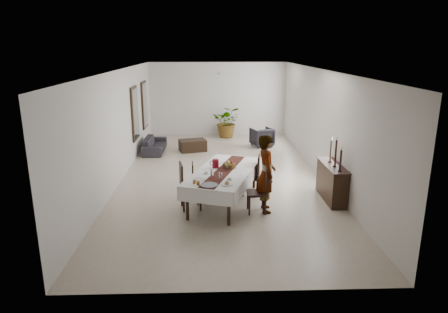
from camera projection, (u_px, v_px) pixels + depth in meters
floor at (222, 176)px, 12.26m from camera, size 6.00×12.00×0.00m
ceiling at (222, 70)px, 11.41m from camera, size 6.00×12.00×0.02m
wall_back at (218, 99)px, 17.62m from camera, size 6.00×0.02×3.20m
wall_front at (233, 200)px, 6.06m from camera, size 6.00×0.02×3.20m
wall_left at (120, 126)px, 11.74m from camera, size 0.02×12.00×3.20m
wall_right at (322, 124)px, 11.94m from camera, size 0.02×12.00×3.20m
dining_table_top at (224, 172)px, 9.99m from camera, size 1.92×2.90×0.06m
table_leg_fl at (187, 204)px, 9.06m from camera, size 0.10×0.10×0.78m
table_leg_fr at (229, 209)px, 8.78m from camera, size 0.10×0.10×0.78m
table_leg_bl at (220, 172)px, 11.41m from camera, size 0.10×0.10×0.78m
table_leg_br at (254, 175)px, 11.14m from camera, size 0.10×0.10×0.78m
tablecloth_top at (224, 171)px, 9.98m from camera, size 2.18×3.16×0.01m
tablecloth_drape_left at (200, 175)px, 10.20m from camera, size 0.94×2.74×0.34m
tablecloth_drape_right at (249, 179)px, 9.84m from camera, size 0.94×2.74×0.34m
tablecloth_drape_near at (205, 197)px, 8.69m from camera, size 1.25×0.43×0.34m
tablecloth_drape_far at (239, 162)px, 11.35m from camera, size 1.25×0.43×0.34m
table_runner at (224, 170)px, 9.97m from camera, size 1.27×2.78×0.00m
red_pitcher at (215, 163)px, 10.18m from camera, size 0.21×0.21×0.22m
pitcher_handle at (212, 163)px, 10.20m from camera, size 0.13×0.06×0.13m
wine_glass_near at (221, 176)px, 9.24m from camera, size 0.08×0.08×0.19m
wine_glass_mid at (212, 174)px, 9.41m from camera, size 0.08×0.08×0.19m
wine_glass_far at (227, 166)px, 9.99m from camera, size 0.08×0.08×0.19m
teacup_right at (230, 179)px, 9.25m from camera, size 0.10×0.10×0.07m
saucer_right at (230, 180)px, 9.26m from camera, size 0.17×0.17×0.01m
teacup_left at (206, 173)px, 9.70m from camera, size 0.10×0.10×0.07m
saucer_left at (206, 174)px, 9.71m from camera, size 0.17×0.17×0.01m
plate_near_right at (227, 184)px, 8.94m from camera, size 0.27×0.27×0.02m
bread_near_right at (227, 183)px, 8.93m from camera, size 0.10×0.10×0.10m
plate_near_left at (200, 179)px, 9.29m from camera, size 0.27×0.27×0.02m
plate_far_left at (218, 162)px, 10.64m from camera, size 0.27×0.27×0.02m
serving_tray at (209, 185)px, 8.89m from camera, size 0.40×0.40×0.02m
jam_jar_a at (198, 183)px, 8.92m from camera, size 0.07×0.07×0.08m
jam_jar_b at (194, 182)px, 9.01m from camera, size 0.07×0.07×0.08m
fruit_basket at (229, 165)px, 10.20m from camera, size 0.34×0.34×0.11m
fruit_red at (231, 162)px, 10.19m from camera, size 0.10×0.10×0.10m
fruit_green at (228, 162)px, 10.22m from camera, size 0.09×0.09×0.09m
fruit_yellow at (229, 163)px, 10.13m from camera, size 0.09×0.09×0.09m
chair_right_near_seat at (257, 193)px, 9.48m from camera, size 0.47×0.47×0.05m
chair_right_near_leg_fl at (265, 206)px, 9.38m from camera, size 0.05×0.05×0.45m
chair_right_near_leg_fr at (263, 200)px, 9.74m from camera, size 0.05×0.05×0.45m
chair_right_near_leg_bl at (249, 206)px, 9.36m from camera, size 0.05×0.05×0.45m
chair_right_near_leg_br at (248, 200)px, 9.72m from camera, size 0.05×0.05×0.45m
chair_right_near_back at (266, 180)px, 9.41m from camera, size 0.05×0.46×0.58m
chair_right_far_seat at (251, 177)px, 10.62m from camera, size 0.54×0.54×0.05m
chair_right_far_leg_fl at (257, 189)px, 10.48m from camera, size 0.05×0.05×0.46m
chair_right_far_leg_fr at (258, 184)px, 10.84m from camera, size 0.05×0.05×0.46m
chair_right_far_leg_bl at (243, 188)px, 10.53m from camera, size 0.05×0.05×0.46m
chair_right_far_leg_br at (244, 184)px, 10.89m from camera, size 0.05×0.05×0.46m
chair_right_far_back at (259, 166)px, 10.50m from camera, size 0.13×0.46×0.59m
chair_left_near_seat at (191, 188)px, 9.69m from camera, size 0.57×0.57×0.06m
chair_left_near_leg_fl at (182, 197)px, 9.91m from camera, size 0.06×0.06×0.49m
chair_left_near_leg_fr at (184, 203)px, 9.53m from camera, size 0.06×0.06×0.49m
chair_left_near_leg_bl at (198, 195)px, 10.00m from camera, size 0.06×0.06×0.49m
chair_left_near_leg_br at (200, 201)px, 9.62m from camera, size 0.06×0.06×0.49m
chair_left_near_back at (181, 176)px, 9.56m from camera, size 0.13×0.49×0.63m
chair_left_far_seat at (200, 182)px, 10.42m from camera, size 0.42×0.42×0.05m
chair_left_far_leg_fl at (194, 188)px, 10.62m from camera, size 0.04×0.04×0.40m
chair_left_far_leg_fr at (194, 193)px, 10.30m from camera, size 0.04×0.04×0.40m
chair_left_far_leg_bl at (206, 188)px, 10.65m from camera, size 0.04×0.04×0.40m
chair_left_far_leg_br at (207, 192)px, 10.33m from camera, size 0.04×0.04×0.40m
chair_left_far_back at (193, 173)px, 10.33m from camera, size 0.06×0.40×0.51m
woman at (266, 174)px, 9.44m from camera, size 0.48×0.70×1.87m
sideboard_body at (332, 183)px, 10.30m from camera, size 0.40×1.51×0.90m
sideboard_top at (333, 165)px, 10.17m from camera, size 0.44×1.57×0.03m
candlestick_near_base at (340, 171)px, 9.63m from camera, size 0.10×0.10×0.03m
candlestick_near_shaft at (341, 160)px, 9.56m from camera, size 0.05×0.05×0.50m
candlestick_near_candle at (342, 148)px, 9.48m from camera, size 0.04×0.04×0.08m
candlestick_mid_base at (335, 166)px, 10.02m from camera, size 0.10×0.10×0.03m
candlestick_mid_shaft at (336, 153)px, 9.93m from camera, size 0.05×0.05×0.65m
candlestick_mid_candle at (337, 138)px, 9.83m from camera, size 0.04×0.04×0.08m
candlestick_far_base at (330, 161)px, 10.41m from camera, size 0.10×0.10×0.03m
candlestick_far_shaft at (331, 151)px, 10.33m from camera, size 0.05×0.05×0.55m
candlestick_far_candle at (332, 139)px, 10.24m from camera, size 0.04×0.04×0.08m
sofa at (155, 145)px, 15.05m from camera, size 0.74×1.85×0.54m
armchair at (262, 137)px, 15.90m from camera, size 1.00×1.01×0.73m
coffee_table at (193, 145)px, 15.16m from camera, size 1.12×0.91×0.43m
potted_plant at (227, 122)px, 17.37m from camera, size 1.34×1.19×1.36m
mirror_frame_near at (135, 113)px, 13.86m from camera, size 0.06×1.05×1.85m
mirror_glass_near at (136, 113)px, 13.86m from camera, size 0.01×0.90×1.70m
mirror_frame_far at (144, 105)px, 15.88m from camera, size 0.06×1.05×1.85m
mirror_glass_far at (145, 105)px, 15.88m from camera, size 0.01×0.90×1.70m
fan_rod at (219, 68)px, 14.33m from camera, size 0.04×0.04×0.20m
fan_hub at (219, 74)px, 14.38m from camera, size 0.16×0.16×0.08m
fan_blade_n at (219, 73)px, 14.72m from camera, size 0.10×0.55×0.01m
fan_blade_s at (220, 74)px, 14.04m from camera, size 0.10×0.55×0.01m
fan_blade_e at (229, 74)px, 14.39m from camera, size 0.55×0.10×0.01m
fan_blade_w at (210, 74)px, 14.37m from camera, size 0.55×0.10×0.01m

